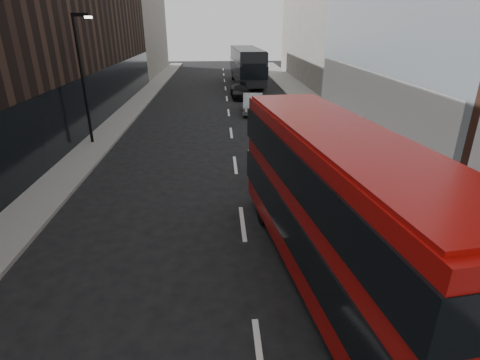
{
  "coord_description": "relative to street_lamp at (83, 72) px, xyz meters",
  "views": [
    {
      "loc": [
        -0.76,
        -3.77,
        6.67
      ],
      "look_at": [
        -0.2,
        6.1,
        2.5
      ],
      "focal_mm": 28.0,
      "sensor_mm": 36.0,
      "label": 1
    }
  ],
  "objects": [
    {
      "name": "sidewalk_right",
      "position": [
        15.72,
        7.0,
        -4.11
      ],
      "size": [
        3.0,
        80.0,
        0.15
      ],
      "primitive_type": "cube",
      "color": "slate",
      "rests_on": "ground"
    },
    {
      "name": "sidewalk_left",
      "position": [
        0.22,
        7.0,
        -4.11
      ],
      "size": [
        2.0,
        80.0,
        0.15
      ],
      "primitive_type": "cube",
      "color": "slate",
      "rests_on": "ground"
    },
    {
      "name": "building_left_mid",
      "position": [
        -3.28,
        12.0,
        2.82
      ],
      "size": [
        5.0,
        24.0,
        14.0
      ],
      "primitive_type": "cube",
      "color": "black",
      "rests_on": "ground"
    },
    {
      "name": "building_left_far",
      "position": [
        -3.28,
        34.0,
        2.32
      ],
      "size": [
        5.0,
        20.0,
        13.0
      ],
      "primitive_type": "cube",
      "color": "#68635B",
      "rests_on": "ground"
    },
    {
      "name": "street_lamp",
      "position": [
        0.0,
        0.0,
        0.0
      ],
      "size": [
        1.06,
        0.22,
        7.0
      ],
      "color": "black",
      "rests_on": "sidewalk_left"
    },
    {
      "name": "red_bus",
      "position": [
        10.44,
        -13.2,
        -1.81
      ],
      "size": [
        3.89,
        10.76,
        4.27
      ],
      "rotation": [
        0.0,
        0.0,
        0.14
      ],
      "color": "#990B09",
      "rests_on": "ground"
    },
    {
      "name": "grey_bus",
      "position": [
        10.78,
        22.98,
        -2.03
      ],
      "size": [
        3.46,
        12.55,
        4.01
      ],
      "rotation": [
        0.0,
        0.0,
        0.04
      ],
      "color": "black",
      "rests_on": "ground"
    },
    {
      "name": "car_a",
      "position": [
        10.54,
        -6.0,
        -3.55
      ],
      "size": [
        1.72,
        3.78,
        1.26
      ],
      "primitive_type": "imported",
      "rotation": [
        0.0,
        0.0,
        -0.07
      ],
      "color": "black",
      "rests_on": "ground"
    },
    {
      "name": "car_b",
      "position": [
        10.16,
        8.0,
        -3.45
      ],
      "size": [
        1.86,
        4.53,
        1.46
      ],
      "primitive_type": "imported",
      "rotation": [
        0.0,
        0.0,
        -0.07
      ],
      "color": "gray",
      "rests_on": "ground"
    },
    {
      "name": "car_c",
      "position": [
        9.54,
        14.35,
        -3.56
      ],
      "size": [
        1.92,
        4.35,
        1.24
      ],
      "primitive_type": "imported",
      "rotation": [
        0.0,
        0.0,
        0.04
      ],
      "color": "black",
      "rests_on": "ground"
    }
  ]
}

